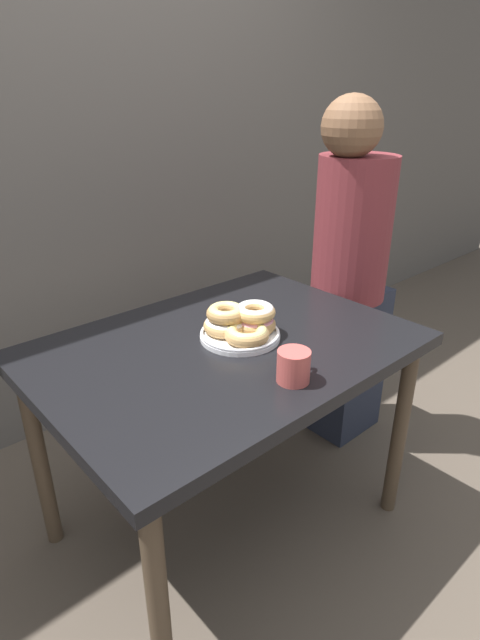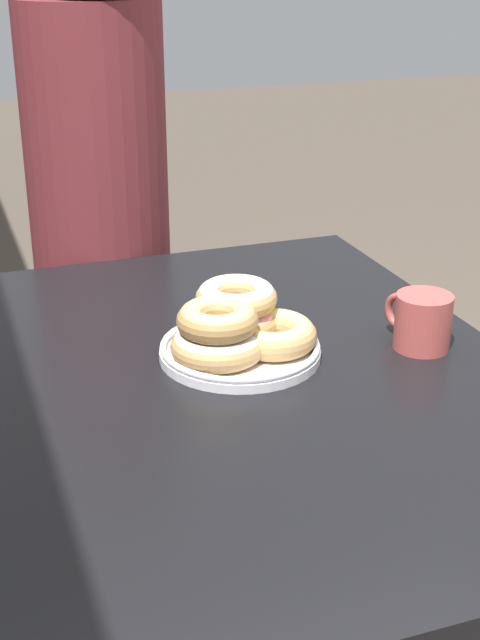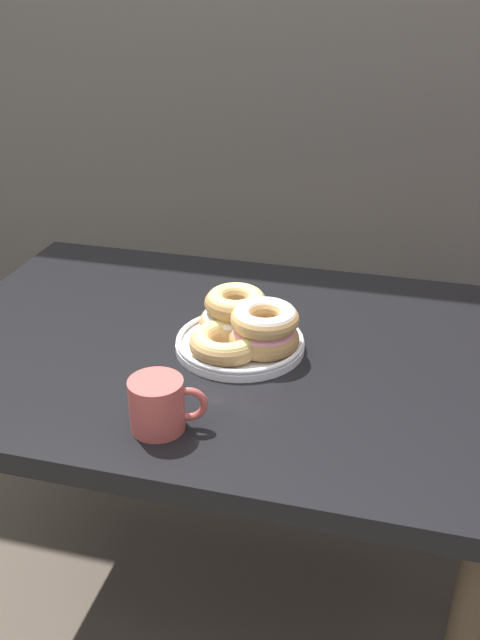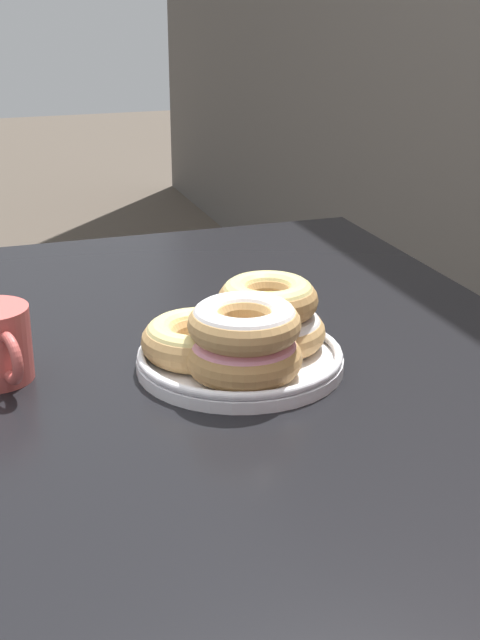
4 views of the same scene
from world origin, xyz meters
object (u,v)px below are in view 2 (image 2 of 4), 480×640
dining_table (247,420)px  donut_plate (238,329)px  coffee_mug (421,320)px  person_figure (98,236)px

dining_table → donut_plate: bearing=-5.9°
dining_table → coffee_mug: (-0.01, -0.28, 0.12)m
dining_table → person_figure: 0.72m
donut_plate → coffee_mug: donut_plate is taller
coffee_mug → person_figure: bearing=26.4°
dining_table → donut_plate: donut_plate is taller
donut_plate → person_figure: 0.66m
dining_table → donut_plate: 0.13m
coffee_mug → person_figure: person_figure is taller
coffee_mug → person_figure: (0.71, 0.35, -0.05)m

